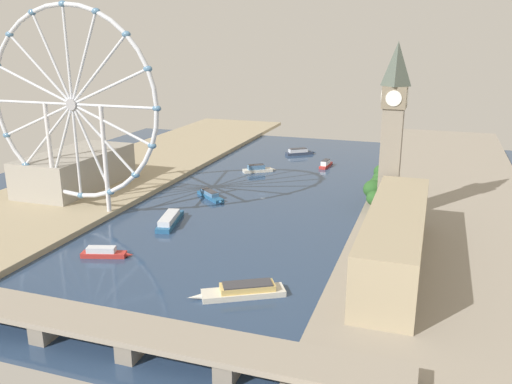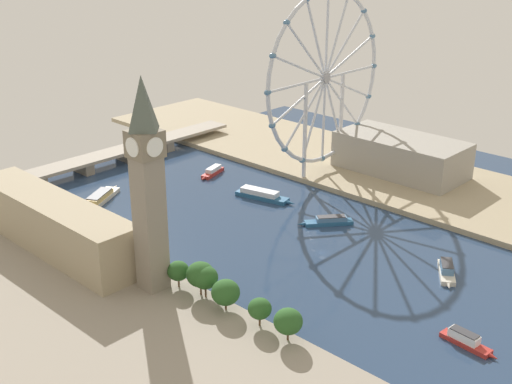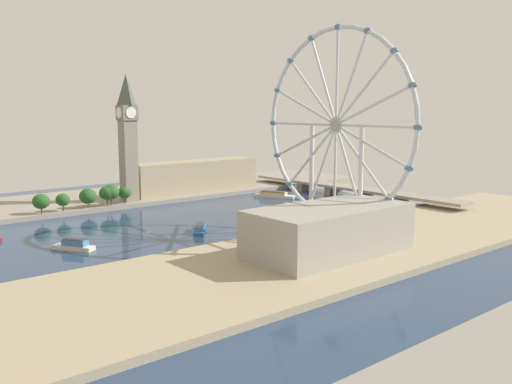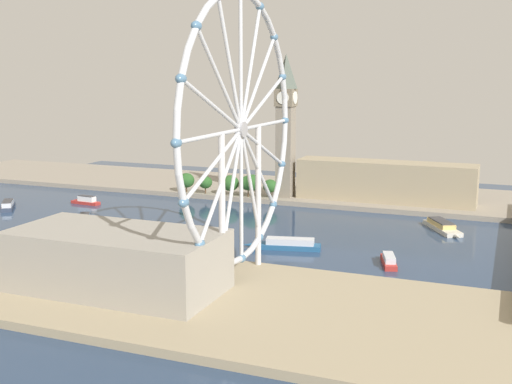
# 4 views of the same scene
# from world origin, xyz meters

# --- Properties ---
(ground_plane) EXTENTS (387.67, 387.67, 0.00)m
(ground_plane) POSITION_xyz_m (0.00, 0.00, 0.00)
(ground_plane) COLOR navy
(riverbank_left) EXTENTS (90.00, 520.00, 3.00)m
(riverbank_left) POSITION_xyz_m (-108.84, 0.00, 1.50)
(riverbank_left) COLOR gray
(riverbank_left) RESTS_ON ground_plane
(riverbank_right) EXTENTS (90.00, 520.00, 3.00)m
(riverbank_right) POSITION_xyz_m (108.84, 0.00, 1.50)
(riverbank_right) COLOR tan
(riverbank_right) RESTS_ON ground_plane
(clock_tower) EXTENTS (12.61, 12.61, 89.38)m
(clock_tower) POSITION_xyz_m (-77.59, 28.13, 49.37)
(clock_tower) COLOR gray
(clock_tower) RESTS_ON riverbank_left
(parliament_block) EXTENTS (22.00, 107.90, 24.44)m
(parliament_block) POSITION_xyz_m (-86.48, 90.09, 15.22)
(parliament_block) COLOR tan
(parliament_block) RESTS_ON riverbank_left
(tree_row_embankment) EXTENTS (12.53, 68.30, 14.46)m
(tree_row_embankment) POSITION_xyz_m (-68.70, -5.14, 11.22)
(tree_row_embankment) COLOR #513823
(tree_row_embankment) RESTS_ON riverbank_left
(ferris_wheel) EXTENTS (104.68, 3.20, 108.75)m
(ferris_wheel) POSITION_xyz_m (83.80, 66.57, 59.54)
(ferris_wheel) COLOR silver
(ferris_wheel) RESTS_ON riverbank_right
(riverside_hall) EXTENTS (38.08, 76.96, 21.84)m
(riverside_hall) POSITION_xyz_m (114.03, 29.93, 13.92)
(riverside_hall) COLOR gray
(riverside_hall) RESTS_ON riverbank_right
(river_bridge) EXTENTS (199.67, 17.00, 8.48)m
(river_bridge) POSITION_xyz_m (-0.00, 175.88, 6.38)
(river_bridge) COLOR gray
(river_bridge) RESTS_ON ground_plane
(tour_boat_1) EXTENTS (14.27, 36.89, 5.21)m
(tour_boat_1) POSITION_xyz_m (29.56, 66.47, 2.23)
(tour_boat_1) COLOR #235684
(tour_boat_1) RESTS_ON ground_plane
(tour_boat_2) EXTENTS (22.98, 17.16, 5.51)m
(tour_boat_2) POSITION_xyz_m (21.19, -52.96, 2.20)
(tour_boat_2) COLOR beige
(tour_boat_2) RESTS_ON ground_plane
(tour_boat_3) EXTENTS (23.15, 10.63, 4.70)m
(tour_boat_3) POSITION_xyz_m (36.93, 115.15, 1.94)
(tour_boat_3) COLOR #B22D28
(tour_boat_3) RESTS_ON ground_plane
(tour_boat_4) EXTENTS (34.89, 22.97, 5.01)m
(tour_boat_4) POSITION_xyz_m (-34.78, 129.93, 2.08)
(tour_boat_4) COLOR beige
(tour_boat_4) RESTS_ON ground_plane
(tour_boat_5) EXTENTS (25.02, 21.41, 4.61)m
(tour_boat_5) POSITION_xyz_m (27.69, 17.60, 1.89)
(tour_boat_5) COLOR #235684
(tour_boat_5) RESTS_ON ground_plane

